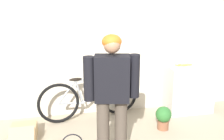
% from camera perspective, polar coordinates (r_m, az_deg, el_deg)
% --- Properties ---
extents(wall_back, '(8.00, 0.07, 2.60)m').
position_cam_1_polar(wall_back, '(4.63, -0.76, 6.12)').
color(wall_back, beige).
rests_on(wall_back, ground_plane).
extents(side_shelf, '(0.82, 0.49, 0.86)m').
position_cam_1_polar(side_shelf, '(5.05, 16.23, -3.90)').
color(side_shelf, beige).
rests_on(side_shelf, ground_plane).
extents(person, '(0.72, 0.33, 1.63)m').
position_cam_1_polar(person, '(3.32, -0.00, -4.12)').
color(person, '#4C4238').
rests_on(person, ground_plane).
extents(bicycle, '(1.78, 0.46, 0.77)m').
position_cam_1_polar(bicycle, '(4.58, -4.84, -6.14)').
color(bicycle, black).
rests_on(bicycle, ground_plane).
extents(banana, '(0.33, 0.09, 0.04)m').
position_cam_1_polar(banana, '(4.90, 15.34, 1.10)').
color(banana, '#EAD64C').
rests_on(banana, side_shelf).
extents(cardboard_box, '(0.37, 0.54, 0.28)m').
position_cam_1_polar(cardboard_box, '(4.24, -18.68, -12.89)').
color(cardboard_box, tan).
rests_on(cardboard_box, ground_plane).
extents(potted_plant, '(0.25, 0.25, 0.38)m').
position_cam_1_polar(potted_plant, '(4.34, 11.13, -9.95)').
color(potted_plant, brown).
rests_on(potted_plant, ground_plane).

